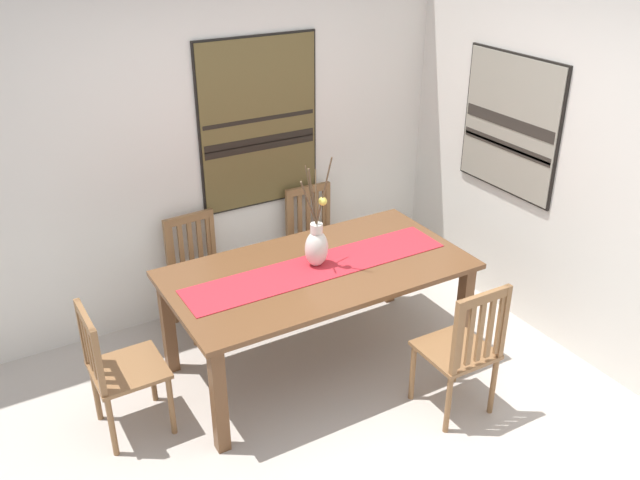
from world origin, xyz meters
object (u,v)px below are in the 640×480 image
(chair_2, at_px, (118,368))
(painting_on_side_wall, at_px, (510,125))
(dining_table, at_px, (318,280))
(chair_3, at_px, (316,239))
(chair_0, at_px, (463,348))
(painting_on_back_wall, at_px, (259,124))
(chair_1, at_px, (200,270))
(centerpiece_vase, at_px, (317,244))

(chair_2, relative_size, painting_on_side_wall, 0.87)
(dining_table, xyz_separation_m, chair_3, (0.49, 0.89, -0.20))
(chair_2, xyz_separation_m, painting_on_side_wall, (3.01, 0.04, 1.01))
(chair_0, bearing_deg, painting_on_back_wall, 101.00)
(dining_table, bearing_deg, painting_on_side_wall, 1.53)
(dining_table, xyz_separation_m, painting_on_side_wall, (1.65, 0.04, 0.81))
(chair_3, bearing_deg, chair_0, -89.38)
(chair_1, relative_size, chair_3, 0.98)
(chair_0, relative_size, chair_3, 1.06)
(centerpiece_vase, relative_size, chair_3, 0.89)
(centerpiece_vase, distance_m, painting_on_back_wall, 1.20)
(painting_on_back_wall, bearing_deg, dining_table, -96.44)
(painting_on_back_wall, distance_m, painting_on_side_wall, 1.86)
(chair_1, xyz_separation_m, painting_on_side_wall, (2.16, -0.85, 1.02))
(chair_0, bearing_deg, chair_3, 90.62)
(dining_table, xyz_separation_m, chair_0, (0.51, -0.89, -0.18))
(chair_2, bearing_deg, chair_3, 25.53)
(painting_on_side_wall, bearing_deg, chair_0, -140.49)
(chair_1, distance_m, chair_2, 1.23)
(dining_table, distance_m, chair_0, 1.05)
(painting_on_back_wall, relative_size, painting_on_side_wall, 1.27)
(centerpiece_vase, xyz_separation_m, chair_2, (-1.37, -0.02, -0.46))
(chair_1, relative_size, painting_on_back_wall, 0.67)
(dining_table, bearing_deg, centerpiece_vase, 76.75)
(centerpiece_vase, bearing_deg, painting_on_side_wall, 0.53)
(chair_1, distance_m, painting_on_side_wall, 2.53)
(dining_table, relative_size, painting_on_side_wall, 1.95)
(centerpiece_vase, xyz_separation_m, chair_1, (-0.52, 0.86, -0.46))
(painting_on_back_wall, xyz_separation_m, painting_on_side_wall, (1.52, -1.06, 0.04))
(chair_1, bearing_deg, centerpiece_vase, -59.17)
(chair_0, bearing_deg, painting_on_side_wall, 39.51)
(chair_0, xyz_separation_m, chair_3, (-0.02, 1.79, -0.02))
(centerpiece_vase, relative_size, chair_1, 0.91)
(dining_table, height_order, centerpiece_vase, centerpiece_vase)
(dining_table, distance_m, chair_3, 1.04)
(chair_1, distance_m, painting_on_back_wall, 1.18)
(chair_1, height_order, painting_on_back_wall, painting_on_back_wall)
(dining_table, xyz_separation_m, centerpiece_vase, (0.01, 0.03, 0.26))
(chair_1, bearing_deg, painting_on_back_wall, 18.30)
(chair_1, height_order, chair_2, chair_2)
(centerpiece_vase, bearing_deg, dining_table, -103.25)
(painting_on_side_wall, bearing_deg, chair_1, 158.51)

